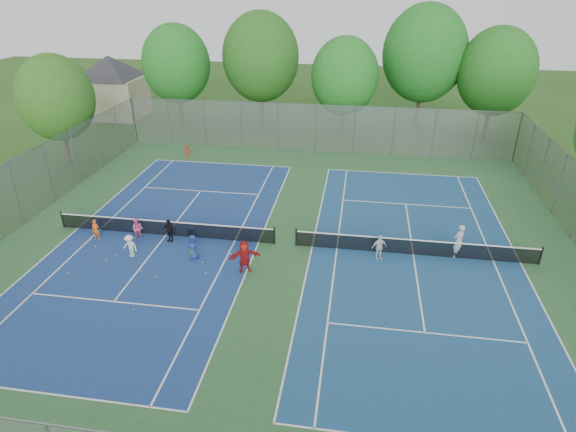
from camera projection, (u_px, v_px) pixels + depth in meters
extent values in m
plane|color=#254D18|center=(285.00, 245.00, 26.88)|extent=(120.00, 120.00, 0.00)
cube|color=#2A592F|center=(285.00, 245.00, 26.88)|extent=(32.00, 32.00, 0.01)
cube|color=navy|center=(166.00, 235.00, 27.84)|extent=(10.97, 23.77, 0.01)
cube|color=navy|center=(413.00, 254.00, 25.92)|extent=(10.97, 23.77, 0.01)
cube|color=black|center=(165.00, 228.00, 27.64)|extent=(12.87, 0.10, 0.91)
cube|color=black|center=(414.00, 247.00, 25.72)|extent=(12.87, 0.10, 0.91)
cube|color=gray|center=(316.00, 128.00, 40.09)|extent=(32.00, 0.10, 4.00)
cube|color=gray|center=(16.00, 194.00, 28.17)|extent=(0.10, 32.00, 4.00)
cube|color=#B7A88C|center=(114.00, 97.00, 50.16)|extent=(6.00, 5.00, 4.00)
pyramid|color=#2D2D33|center=(107.00, 55.00, 48.27)|extent=(11.03, 11.03, 2.20)
cylinder|color=#443326|center=(181.00, 107.00, 47.41)|extent=(0.36, 0.36, 3.50)
ellipsoid|color=#1E681E|center=(176.00, 64.00, 45.54)|extent=(6.40, 6.40, 7.36)
cylinder|color=#443326|center=(262.00, 106.00, 47.12)|extent=(0.36, 0.36, 3.85)
ellipsoid|color=#235819|center=(261.00, 57.00, 45.03)|extent=(7.20, 7.20, 8.28)
cylinder|color=#443326|center=(343.00, 118.00, 44.42)|extent=(0.36, 0.36, 3.15)
ellipsoid|color=#1F6B1E|center=(345.00, 76.00, 42.69)|extent=(6.00, 6.00, 6.90)
cylinder|color=#443326|center=(418.00, 108.00, 45.87)|extent=(0.36, 0.36, 4.20)
ellipsoid|color=#1C631E|center=(425.00, 54.00, 43.64)|extent=(7.60, 7.60, 8.74)
cylinder|color=#443326|center=(487.00, 120.00, 43.44)|extent=(0.36, 0.36, 3.50)
ellipsoid|color=#205E1B|center=(497.00, 72.00, 41.53)|extent=(6.60, 6.60, 7.59)
cylinder|color=#443326|center=(66.00, 145.00, 37.59)|extent=(0.36, 0.36, 3.15)
ellipsoid|color=#2A5B1A|center=(56.00, 98.00, 35.94)|extent=(5.60, 5.60, 6.44)
cube|color=#1842B5|center=(191.00, 230.00, 28.03)|extent=(0.46, 0.46, 0.34)
cube|color=#227F34|center=(193.00, 254.00, 25.47)|extent=(0.36, 0.36, 0.58)
imported|color=#CF5D13|center=(96.00, 230.00, 27.10)|extent=(0.48, 0.33, 1.25)
imported|color=pink|center=(138.00, 229.00, 27.22)|extent=(0.64, 0.51, 1.25)
imported|color=silver|center=(130.00, 246.00, 25.47)|extent=(0.93, 0.67, 1.30)
imported|color=black|center=(169.00, 230.00, 26.94)|extent=(0.87, 0.58, 1.37)
imported|color=navy|center=(193.00, 247.00, 25.27)|extent=(0.69, 0.47, 1.39)
imported|color=#AD1A18|center=(245.00, 256.00, 24.12)|extent=(1.68, 1.11, 1.73)
imported|color=#A12417|center=(187.00, 152.00, 39.34)|extent=(0.73, 0.51, 1.04)
imported|color=#9B9B9E|center=(459.00, 241.00, 25.30)|extent=(0.84, 0.79, 1.93)
imported|color=silver|center=(379.00, 247.00, 25.25)|extent=(0.90, 0.65, 1.41)
sphere|color=#C9DF34|center=(29.00, 298.00, 22.43)|extent=(0.07, 0.07, 0.07)
sphere|color=gold|center=(141.00, 271.00, 24.43)|extent=(0.07, 0.07, 0.07)
sphere|color=gold|center=(157.00, 277.00, 23.94)|extent=(0.07, 0.07, 0.07)
sphere|color=#AED230|center=(206.00, 273.00, 24.25)|extent=(0.07, 0.07, 0.07)
sphere|color=#B7CB2F|center=(106.00, 260.00, 25.36)|extent=(0.07, 0.07, 0.07)
sphere|color=gold|center=(115.00, 256.00, 25.76)|extent=(0.07, 0.07, 0.07)
sphere|color=gold|center=(68.00, 274.00, 24.24)|extent=(0.07, 0.07, 0.07)
sphere|color=#AACE30|center=(134.00, 310.00, 21.62)|extent=(0.07, 0.07, 0.07)
sphere|color=gold|center=(96.00, 247.00, 26.61)|extent=(0.07, 0.07, 0.07)
sphere|color=#C0DC33|center=(125.00, 245.00, 26.79)|extent=(0.07, 0.07, 0.07)
sphere|color=gold|center=(231.00, 254.00, 25.94)|extent=(0.07, 0.07, 0.07)
sphere|color=#C2EA36|center=(202.00, 263.00, 25.14)|extent=(0.07, 0.07, 0.07)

